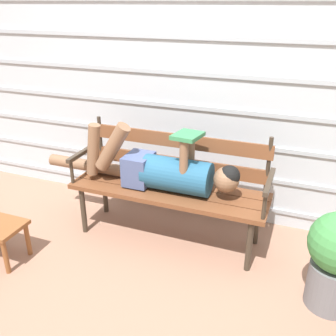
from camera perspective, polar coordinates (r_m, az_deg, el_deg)
ground_plane at (r=3.06m, az=-0.99°, el=-11.87°), size 12.00×12.00×0.00m
house_siding at (r=3.17m, az=3.70°, el=14.29°), size 5.45×0.08×2.51m
park_bench at (r=2.97m, az=0.47°, el=-1.86°), size 1.56×0.47×0.90m
reclining_person at (r=2.89m, az=-1.17°, el=-0.21°), size 1.69×0.27×0.52m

